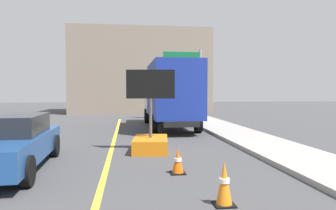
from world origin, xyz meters
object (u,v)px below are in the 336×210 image
box_truck (170,94)px  traffic_cone_far_lane (178,162)px  highway_guide_sign (190,71)px  arrow_board_trailer (151,137)px  pickup_car (7,143)px  traffic_cone_mid_lane (224,184)px

box_truck → traffic_cone_far_lane: box_truck is taller
box_truck → traffic_cone_far_lane: (-1.08, -9.24, -1.56)m
highway_guide_sign → arrow_board_trailer: bearing=-107.6°
pickup_car → traffic_cone_far_lane: (4.23, -0.91, -0.40)m
arrow_board_trailer → traffic_cone_mid_lane: size_ratio=3.49×
traffic_cone_far_lane → traffic_cone_mid_lane: bearing=-77.9°
arrow_board_trailer → traffic_cone_mid_lane: arrow_board_trailer is taller
traffic_cone_mid_lane → traffic_cone_far_lane: bearing=102.1°
arrow_board_trailer → traffic_cone_far_lane: size_ratio=4.54×
traffic_cone_far_lane → highway_guide_sign: bearing=77.5°
traffic_cone_far_lane → arrow_board_trailer: bearing=98.6°
pickup_car → traffic_cone_far_lane: bearing=-12.1°
highway_guide_sign → box_truck: bearing=-112.3°
box_truck → arrow_board_trailer: bearing=-103.5°
traffic_cone_mid_lane → traffic_cone_far_lane: traffic_cone_mid_lane is taller
box_truck → traffic_cone_mid_lane: (-0.62, -11.40, -1.47)m
traffic_cone_far_lane → pickup_car: bearing=167.9°
box_truck → traffic_cone_far_lane: size_ratio=13.12×
highway_guide_sign → traffic_cone_mid_lane: 17.11m
pickup_car → highway_guide_sign: highway_guide_sign is taller
arrow_board_trailer → pickup_car: bearing=-152.2°
pickup_car → arrow_board_trailer: bearing=27.8°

